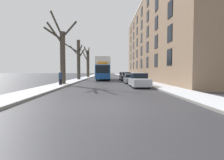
% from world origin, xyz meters
% --- Properties ---
extents(ground_plane, '(320.00, 320.00, 0.00)m').
position_xyz_m(ground_plane, '(0.00, 0.00, 0.00)').
color(ground_plane, '#38383D').
extents(sidewalk_left, '(2.31, 130.00, 0.16)m').
position_xyz_m(sidewalk_left, '(-5.55, 53.00, 0.08)').
color(sidewalk_left, gray).
rests_on(sidewalk_left, ground).
extents(sidewalk_right, '(2.31, 130.00, 0.16)m').
position_xyz_m(sidewalk_right, '(5.55, 53.00, 0.08)').
color(sidewalk_right, gray).
rests_on(sidewalk_right, ground).
extents(terrace_facade_right, '(9.10, 41.88, 15.81)m').
position_xyz_m(terrace_facade_right, '(11.19, 26.37, 7.91)').
color(terrace_facade_right, '#8C7056').
rests_on(terrace_facade_right, ground).
extents(bare_tree_left_0, '(3.86, 4.06, 8.65)m').
position_xyz_m(bare_tree_left_0, '(-5.45, 13.10, 3.87)').
color(bare_tree_left_0, '#423A30').
rests_on(bare_tree_left_0, ground).
extents(bare_tree_left_1, '(4.03, 1.63, 7.52)m').
position_xyz_m(bare_tree_left_1, '(-5.51, 24.95, 4.01)').
color(bare_tree_left_1, '#423A30').
rests_on(bare_tree_left_1, ground).
extents(bare_tree_left_2, '(2.39, 3.28, 7.86)m').
position_xyz_m(bare_tree_left_2, '(-5.22, 37.91, 4.00)').
color(bare_tree_left_2, '#423A30').
rests_on(bare_tree_left_2, ground).
extents(double_decker_bus, '(2.60, 10.09, 4.18)m').
position_xyz_m(double_decker_bus, '(-0.82, 26.08, 2.37)').
color(double_decker_bus, '#194C99').
rests_on(double_decker_bus, ground).
extents(parked_car_0, '(1.72, 4.48, 1.49)m').
position_xyz_m(parked_car_0, '(3.29, 10.01, 0.69)').
color(parked_car_0, '#9EA3AD').
rests_on(parked_car_0, ground).
extents(parked_car_1, '(1.90, 4.02, 1.29)m').
position_xyz_m(parked_car_1, '(3.29, 15.94, 0.61)').
color(parked_car_1, slate).
rests_on(parked_car_1, ground).
extents(parked_car_2, '(1.77, 4.56, 1.55)m').
position_xyz_m(parked_car_2, '(3.29, 22.08, 0.71)').
color(parked_car_2, black).
rests_on(parked_car_2, ground).
extents(parked_car_3, '(1.79, 4.39, 1.50)m').
position_xyz_m(parked_car_3, '(3.29, 27.93, 0.69)').
color(parked_car_3, silver).
rests_on(parked_car_3, ground).
extents(oncoming_van, '(2.02, 5.33, 2.40)m').
position_xyz_m(oncoming_van, '(-2.07, 43.04, 1.30)').
color(oncoming_van, white).
rests_on(oncoming_van, ground).
extents(pedestrian_left_sidewalk, '(0.37, 0.37, 1.70)m').
position_xyz_m(pedestrian_left_sidewalk, '(-5.21, 11.27, 0.93)').
color(pedestrian_left_sidewalk, black).
rests_on(pedestrian_left_sidewalk, ground).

